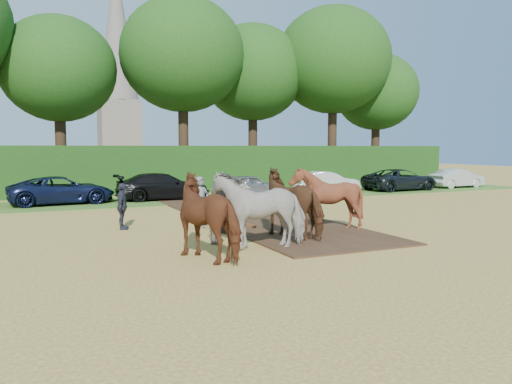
{
  "coord_description": "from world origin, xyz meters",
  "views": [
    {
      "loc": [
        -6.9,
        -12.66,
        2.9
      ],
      "look_at": [
        0.0,
        2.56,
        1.4
      ],
      "focal_mm": 35.0,
      "sensor_mm": 36.0,
      "label": 1
    }
  ],
  "objects_px": {
    "parked_cars": "(220,186)",
    "spectator_far": "(122,206)",
    "plough_team": "(276,206)",
    "church": "(118,64)",
    "spectator_near": "(220,211)"
  },
  "relations": [
    {
      "from": "parked_cars",
      "to": "spectator_far",
      "type": "bearing_deg",
      "value": -128.11
    },
    {
      "from": "plough_team",
      "to": "parked_cars",
      "type": "xyz_separation_m",
      "value": [
        3.02,
        13.13,
        -0.41
      ]
    },
    {
      "from": "spectator_far",
      "to": "parked_cars",
      "type": "height_order",
      "value": "spectator_far"
    },
    {
      "from": "plough_team",
      "to": "spectator_far",
      "type": "bearing_deg",
      "value": 132.71
    },
    {
      "from": "plough_team",
      "to": "parked_cars",
      "type": "bearing_deg",
      "value": 77.05
    },
    {
      "from": "spectator_far",
      "to": "church",
      "type": "distance_m",
      "value": 52.05
    },
    {
      "from": "church",
      "to": "spectator_near",
      "type": "bearing_deg",
      "value": -96.05
    },
    {
      "from": "spectator_far",
      "to": "church",
      "type": "bearing_deg",
      "value": 7.61
    },
    {
      "from": "spectator_far",
      "to": "plough_team",
      "type": "bearing_deg",
      "value": -120.57
    },
    {
      "from": "spectator_near",
      "to": "parked_cars",
      "type": "relative_size",
      "value": 0.05
    },
    {
      "from": "spectator_near",
      "to": "plough_team",
      "type": "relative_size",
      "value": 0.26
    },
    {
      "from": "spectator_near",
      "to": "church",
      "type": "xyz_separation_m",
      "value": [
        5.67,
        53.51,
        12.75
      ]
    },
    {
      "from": "spectator_near",
      "to": "church",
      "type": "bearing_deg",
      "value": 22.77
    },
    {
      "from": "plough_team",
      "to": "church",
      "type": "distance_m",
      "value": 55.66
    },
    {
      "from": "plough_team",
      "to": "church",
      "type": "xyz_separation_m",
      "value": [
        4.05,
        54.06,
        12.62
      ]
    }
  ]
}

